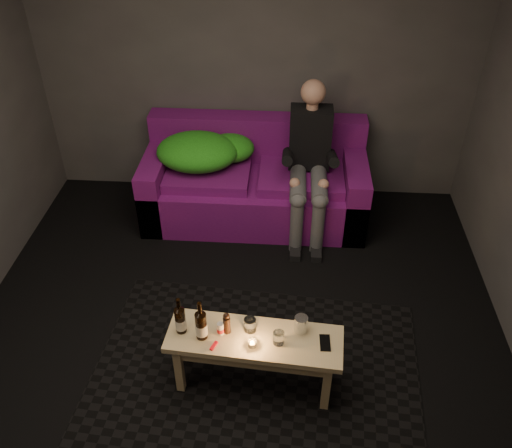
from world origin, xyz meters
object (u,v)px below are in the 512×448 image
at_px(person, 310,159).
at_px(sofa, 255,184).
at_px(steel_cup, 301,324).
at_px(beer_bottle_a, 180,319).
at_px(coffee_table, 254,346).
at_px(beer_bottle_b, 201,325).

bearing_deg(person, sofa, 161.23).
bearing_deg(steel_cup, beer_bottle_a, -176.04).
bearing_deg(sofa, person, -18.77).
bearing_deg(sofa, steel_cup, -77.51).
bearing_deg(coffee_table, beer_bottle_a, 177.32).
distance_m(person, steel_cup, 1.76).
relative_size(person, steel_cup, 11.55).
bearing_deg(sofa, coffee_table, -86.18).
bearing_deg(steel_cup, coffee_table, -165.64).
bearing_deg(person, steel_cup, -92.00).
bearing_deg(beer_bottle_b, sofa, 84.37).
distance_m(person, beer_bottle_a, 1.99).
xyz_separation_m(person, coffee_table, (-0.35, -1.83, -0.32)).
xyz_separation_m(coffee_table, steel_cup, (0.29, 0.07, 0.14)).
height_order(person, beer_bottle_b, person).
height_order(person, steel_cup, person).
distance_m(sofa, beer_bottle_b, 2.03).
bearing_deg(steel_cup, beer_bottle_b, -171.51).
bearing_deg(beer_bottle_a, person, 65.49).
relative_size(person, beer_bottle_a, 4.84).
distance_m(sofa, beer_bottle_a, 2.01).
bearing_deg(beer_bottle_a, coffee_table, -2.68).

